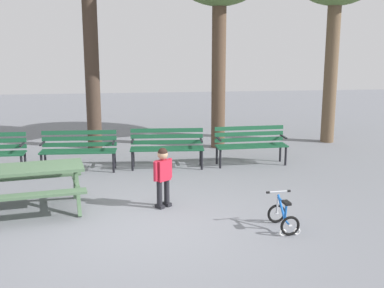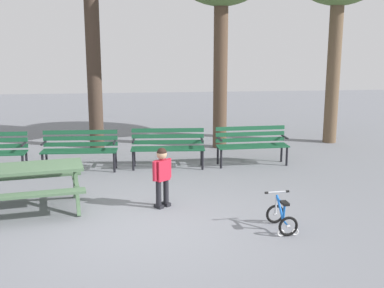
{
  "view_description": "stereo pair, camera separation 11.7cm",
  "coord_description": "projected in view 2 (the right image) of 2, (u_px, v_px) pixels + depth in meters",
  "views": [
    {
      "loc": [
        -0.14,
        -7.2,
        2.88
      ],
      "look_at": [
        0.97,
        1.92,
        0.85
      ],
      "focal_mm": 46.53,
      "sensor_mm": 36.0,
      "label": 1
    },
    {
      "loc": [
        -0.03,
        -7.22,
        2.88
      ],
      "look_at": [
        0.97,
        1.92,
        0.85
      ],
      "focal_mm": 46.53,
      "sensor_mm": 36.0,
      "label": 2
    }
  ],
  "objects": [
    {
      "name": "picnic_table",
      "position": [
        27.0,
        177.0,
        8.16
      ],
      "size": [
        2.01,
        1.64,
        0.79
      ],
      "color": "#4C6B4C",
      "rests_on": "ground"
    },
    {
      "name": "kids_bicycle",
      "position": [
        282.0,
        217.0,
        7.46
      ],
      "size": [
        0.41,
        0.59,
        0.54
      ],
      "color": "black",
      "rests_on": "ground"
    },
    {
      "name": "park_bench_right",
      "position": [
        168.0,
        145.0,
        10.93
      ],
      "size": [
        1.63,
        0.56,
        0.85
      ],
      "color": "#195133",
      "rests_on": "ground"
    },
    {
      "name": "park_bench_left",
      "position": [
        80.0,
        147.0,
        10.71
      ],
      "size": [
        1.62,
        0.53,
        0.85
      ],
      "color": "#195133",
      "rests_on": "ground"
    },
    {
      "name": "ground",
      "position": [
        143.0,
        226.0,
        7.63
      ],
      "size": [
        36.0,
        36.0,
        0.0
      ],
      "primitive_type": "plane",
      "color": "slate"
    },
    {
      "name": "child_standing",
      "position": [
        162.0,
        173.0,
        8.36
      ],
      "size": [
        0.33,
        0.28,
        1.03
      ],
      "color": "black",
      "rests_on": "ground"
    },
    {
      "name": "park_bench_far_right",
      "position": [
        252.0,
        142.0,
        11.18
      ],
      "size": [
        1.62,
        0.53,
        0.85
      ],
      "color": "#195133",
      "rests_on": "ground"
    }
  ]
}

